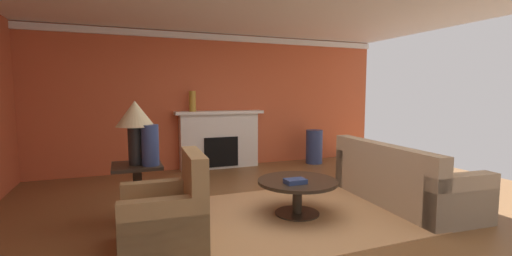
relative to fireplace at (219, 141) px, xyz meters
name	(u,v)px	position (x,y,z in m)	size (l,w,h in m)	color
ground_plane	(280,215)	(-0.03, -2.95, -0.56)	(9.08, 9.08, 0.00)	brown
wall_fireplace	(215,101)	(-0.03, 0.21, 0.81)	(7.59, 0.12, 2.73)	#C65633
crown_moulding	(215,37)	(-0.03, 0.13, 2.10)	(7.59, 0.08, 0.12)	white
area_rug	(297,214)	(0.17, -3.02, -0.55)	(3.33, 2.28, 0.01)	tan
fireplace	(219,141)	(0.00, 0.00, 0.00)	(1.80, 0.35, 1.18)	white
sofa	(400,182)	(1.74, -3.13, -0.26)	(1.05, 2.16, 0.85)	tan
armchair_near_window	(167,217)	(-1.47, -3.36, -0.25)	(0.84, 0.84, 0.95)	#9E7A4C
coffee_table	(297,189)	(0.17, -3.02, -0.22)	(1.00, 1.00, 0.45)	#2D2319
side_table	(138,189)	(-1.71, -2.53, -0.16)	(0.56, 0.56, 0.70)	#2D2319
table_lamp	(135,120)	(-1.71, -2.53, 0.67)	(0.44, 0.44, 0.75)	black
vase_tall_corner	(314,147)	(2.06, -0.30, -0.19)	(0.36, 0.36, 0.73)	navy
vase_on_side_table	(150,145)	(-1.56, -2.65, 0.38)	(0.20, 0.20, 0.47)	navy
vase_mantel_left	(192,101)	(-0.55, -0.05, 0.82)	(0.13, 0.13, 0.40)	#B7892D
book_red_cover	(295,181)	(0.07, -3.17, -0.08)	(0.25, 0.17, 0.06)	navy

